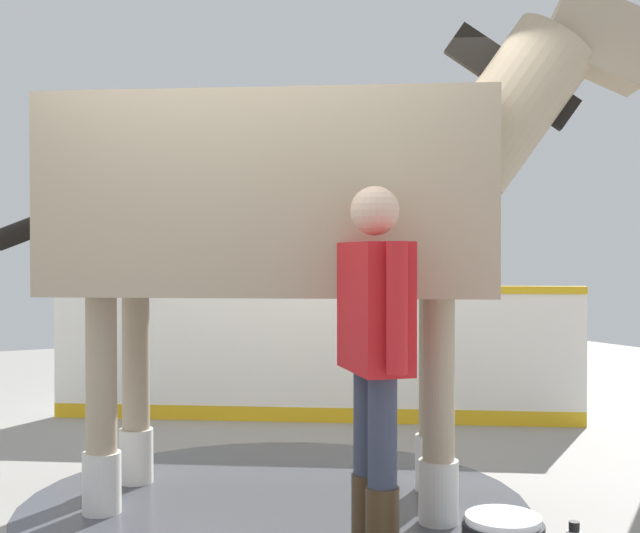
# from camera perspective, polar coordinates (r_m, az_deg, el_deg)

# --- Properties ---
(ground_plane) EXTENTS (16.00, 16.00, 0.02)m
(ground_plane) POSITION_cam_1_polar(r_m,az_deg,el_deg) (4.46, -6.42, -16.91)
(ground_plane) COLOR gray
(wet_patch) EXTENTS (2.75, 2.75, 0.00)m
(wet_patch) POSITION_cam_1_polar(r_m,az_deg,el_deg) (4.56, -3.24, -16.35)
(wet_patch) COLOR #42444C
(wet_patch) RESTS_ON ground
(barrier_wall) EXTENTS (3.67, 2.40, 1.10)m
(barrier_wall) POSITION_cam_1_polar(r_m,az_deg,el_deg) (6.50, -0.51, -6.60)
(barrier_wall) COLOR white
(barrier_wall) RESTS_ON ground
(horse) EXTENTS (3.18, 2.28, 2.76)m
(horse) POSITION_cam_1_polar(r_m,az_deg,el_deg) (4.35, -1.79, 4.46)
(horse) COLOR tan
(horse) RESTS_ON ground
(handler) EXTENTS (0.32, 0.66, 1.66)m
(handler) POSITION_cam_1_polar(r_m,az_deg,el_deg) (3.63, 3.93, -5.40)
(handler) COLOR #47331E
(handler) RESTS_ON ground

